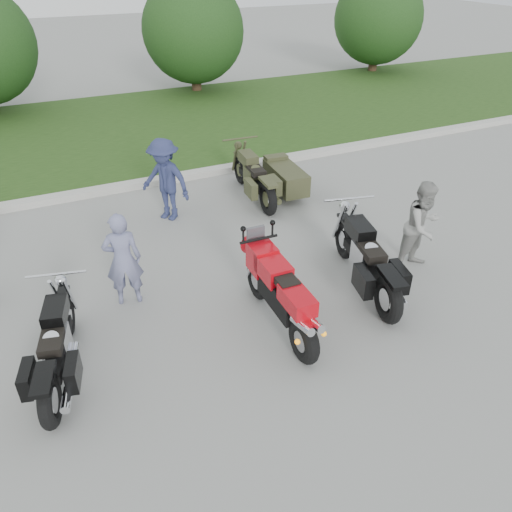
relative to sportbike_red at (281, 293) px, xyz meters
name	(u,v)px	position (x,y,z in m)	size (l,w,h in m)	color
ground	(244,347)	(-0.65, -0.17, -0.62)	(80.00, 80.00, 0.00)	gray
curb	(140,184)	(-0.65, 5.83, -0.54)	(60.00, 0.30, 0.15)	#BAB7AF
grass_strip	(106,132)	(-0.65, 9.98, -0.55)	(60.00, 8.00, 0.14)	#36591E
tree_mid_right	(193,31)	(3.35, 13.33, 1.58)	(3.60, 3.60, 4.00)	#3F2B1C
tree_far_right	(378,18)	(11.35, 13.33, 1.58)	(3.60, 3.60, 4.00)	#3F2B1C
sportbike_red	(281,293)	(0.00, 0.00, 0.00)	(0.39, 2.21, 1.05)	black
cruiser_left	(57,351)	(-3.02, 0.30, -0.17)	(0.68, 2.25, 0.88)	black
cruiser_right	(368,263)	(1.72, 0.28, -0.11)	(0.75, 2.53, 0.99)	black
cruiser_sidecar	(273,179)	(1.91, 4.06, -0.18)	(1.25, 2.41, 0.93)	black
person_stripe	(123,260)	(-1.87, 1.58, 0.16)	(0.56, 0.37, 1.55)	gray
person_grey	(423,226)	(2.92, 0.47, 0.17)	(0.77, 0.60, 1.58)	#999893
person_denim	(165,180)	(-0.49, 4.05, 0.22)	(1.09, 0.62, 1.68)	navy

